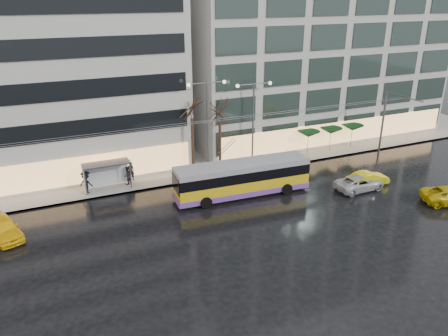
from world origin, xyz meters
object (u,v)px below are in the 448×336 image
trolleybus (242,179)px  street_lamp_near (207,115)px  taxi_a (3,228)px  bus_shelter (102,170)px

trolleybus → street_lamp_near: 7.71m
taxi_a → bus_shelter: bearing=15.9°
bus_shelter → street_lamp_near: (10.38, 0.11, 4.03)m
taxi_a → street_lamp_near: bearing=-1.4°
trolleybus → taxi_a: trolleybus is taller
bus_shelter → taxi_a: bearing=-145.7°
taxi_a → trolleybus: bearing=-20.0°
bus_shelter → taxi_a: size_ratio=0.91×
street_lamp_near → taxi_a: (-18.55, -5.68, -5.21)m
bus_shelter → street_lamp_near: size_ratio=0.47×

